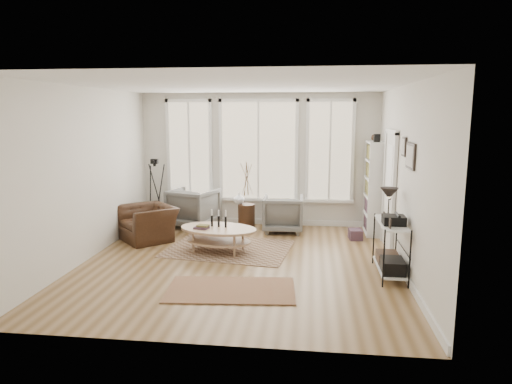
# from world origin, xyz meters

# --- Properties ---
(room) EXTENTS (5.50, 5.54, 2.90)m
(room) POSITION_xyz_m (0.02, 0.03, 1.43)
(room) COLOR #94734C
(room) RESTS_ON ground
(bay_window) EXTENTS (4.14, 0.12, 2.24)m
(bay_window) POSITION_xyz_m (0.00, 2.71, 1.61)
(bay_window) COLOR #DABE88
(bay_window) RESTS_ON ground
(door) EXTENTS (0.09, 1.06, 2.22)m
(door) POSITION_xyz_m (2.57, 1.15, 1.12)
(door) COLOR silver
(door) RESTS_ON ground
(bookcase) EXTENTS (0.31, 0.85, 2.06)m
(bookcase) POSITION_xyz_m (2.44, 2.23, 0.96)
(bookcase) COLOR white
(bookcase) RESTS_ON ground
(low_shelf) EXTENTS (0.38, 1.08, 1.30)m
(low_shelf) POSITION_xyz_m (2.38, -0.30, 0.51)
(low_shelf) COLOR white
(low_shelf) RESTS_ON ground
(wall_art) EXTENTS (0.04, 0.88, 0.44)m
(wall_art) POSITION_xyz_m (2.58, -0.27, 1.88)
(wall_art) COLOR black
(wall_art) RESTS_ON ground
(rug_main) EXTENTS (2.38, 1.91, 0.01)m
(rug_main) POSITION_xyz_m (-0.32, 0.75, 0.01)
(rug_main) COLOR brown
(rug_main) RESTS_ON ground
(rug_runner) EXTENTS (1.87, 1.14, 0.01)m
(rug_runner) POSITION_xyz_m (0.06, -1.21, 0.01)
(rug_runner) COLOR maroon
(rug_runner) RESTS_ON ground
(coffee_table) EXTENTS (1.55, 1.15, 0.65)m
(coffee_table) POSITION_xyz_m (-0.49, 0.57, 0.35)
(coffee_table) COLOR tan
(coffee_table) RESTS_ON ground
(armchair_left) EXTENTS (1.16, 1.17, 0.85)m
(armchair_left) POSITION_xyz_m (-1.38, 2.32, 0.43)
(armchair_left) COLOR slate
(armchair_left) RESTS_ON ground
(armchair_right) EXTENTS (0.83, 0.86, 0.76)m
(armchair_right) POSITION_xyz_m (0.59, 2.14, 0.38)
(armchair_right) COLOR slate
(armchair_right) RESTS_ON ground
(side_table) EXTENTS (0.36, 0.36, 1.52)m
(side_table) POSITION_xyz_m (-0.21, 2.26, 0.73)
(side_table) COLOR #372012
(side_table) RESTS_ON ground
(vase) EXTENTS (0.26, 0.26, 0.24)m
(vase) POSITION_xyz_m (-0.37, 2.29, 0.66)
(vase) COLOR silver
(vase) RESTS_ON side_table
(accent_chair) EXTENTS (1.37, 1.37, 0.67)m
(accent_chair) POSITION_xyz_m (-2.01, 1.18, 0.34)
(accent_chair) COLOR #372012
(accent_chair) RESTS_ON ground
(tripod_camera) EXTENTS (0.53, 0.53, 1.50)m
(tripod_camera) POSITION_xyz_m (-2.19, 2.20, 0.69)
(tripod_camera) COLOR black
(tripod_camera) RESTS_ON ground
(book_stack_near) EXTENTS (0.28, 0.34, 0.20)m
(book_stack_near) POSITION_xyz_m (2.05, 1.70, 0.10)
(book_stack_near) COLOR maroon
(book_stack_near) RESTS_ON ground
(book_stack_far) EXTENTS (0.25, 0.29, 0.16)m
(book_stack_far) POSITION_xyz_m (2.05, 1.71, 0.08)
(book_stack_far) COLOR maroon
(book_stack_far) RESTS_ON ground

